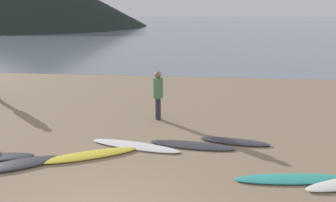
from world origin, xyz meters
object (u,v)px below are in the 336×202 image
object	(u,v)px
surfboard_6	(235,141)
surfboard_7	(293,179)
surfboard_3	(89,155)
person_3	(158,92)
surfboard_2	(19,164)
surfboard_4	(135,146)
surfboard_5	(192,145)

from	to	relation	value
surfboard_6	surfboard_7	world-z (taller)	surfboard_6
surfboard_3	surfboard_7	xyz separation A→B (m)	(5.05, -0.67, -0.01)
surfboard_7	person_3	xyz separation A→B (m)	(-3.58, 3.66, 0.98)
surfboard_6	person_3	xyz separation A→B (m)	(-2.48, 1.73, 0.97)
surfboard_3	surfboard_2	bearing A→B (deg)	177.74
surfboard_4	surfboard_5	world-z (taller)	surfboard_4
surfboard_3	surfboard_5	xyz separation A→B (m)	(2.71, 0.91, -0.01)
surfboard_2	surfboard_6	distance (m)	5.85
surfboard_4	surfboard_7	distance (m)	4.18
surfboard_4	surfboard_2	bearing A→B (deg)	-141.04
surfboard_7	person_3	size ratio (longest dim) A/B	1.57
surfboard_2	surfboard_4	distance (m)	3.01
surfboard_6	surfboard_7	bearing A→B (deg)	-51.68
surfboard_2	surfboard_3	world-z (taller)	surfboard_2
surfboard_2	surfboard_3	bearing A→B (deg)	-6.39
surfboard_4	surfboard_5	distance (m)	1.62
surfboard_5	surfboard_4	bearing A→B (deg)	-166.60
surfboard_5	surfboard_7	bearing A→B (deg)	-27.57
surfboard_6	surfboard_5	bearing A→B (deg)	-155.04
surfboard_3	surfboard_4	xyz separation A→B (m)	(1.10, 0.71, -0.01)
surfboard_2	surfboard_6	xyz separation A→B (m)	(5.52, 1.92, -0.01)
surfboard_2	surfboard_3	xyz separation A→B (m)	(1.58, 0.65, -0.00)
surfboard_7	person_3	distance (m)	5.22
surfboard_7	surfboard_5	bearing A→B (deg)	139.43
surfboard_2	surfboard_6	size ratio (longest dim) A/B	0.97
surfboard_4	person_3	world-z (taller)	person_3
surfboard_5	person_3	xyz separation A→B (m)	(-1.24, 2.09, 0.98)
surfboard_2	surfboard_4	size ratio (longest dim) A/B	0.73
surfboard_2	surfboard_5	world-z (taller)	surfboard_2
surfboard_4	surfboard_3	bearing A→B (deg)	-135.21
surfboard_5	surfboard_3	bearing A→B (deg)	-155.08
surfboard_4	surfboard_6	size ratio (longest dim) A/B	1.33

